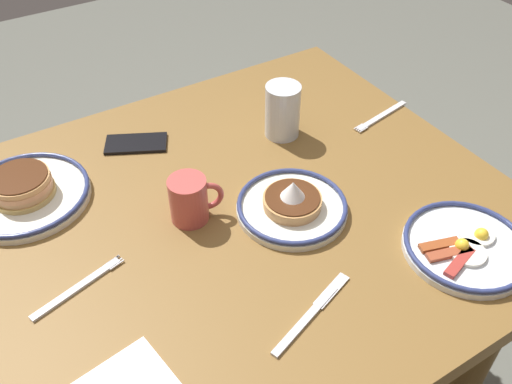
# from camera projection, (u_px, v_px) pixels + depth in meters

# --- Properties ---
(dining_table) EXTENTS (1.20, 0.99, 0.76)m
(dining_table) POSITION_uv_depth(u_px,v_px,m) (226.00, 250.00, 1.21)
(dining_table) COLOR brown
(dining_table) RESTS_ON ground_plane
(plate_near_main) EXTENTS (0.27, 0.27, 0.06)m
(plate_near_main) POSITION_uv_depth(u_px,v_px,m) (24.00, 192.00, 1.16)
(plate_near_main) COLOR silver
(plate_near_main) RESTS_ON dining_table
(plate_center_pancakes) EXTENTS (0.23, 0.23, 0.08)m
(plate_center_pancakes) POSITION_uv_depth(u_px,v_px,m) (292.00, 205.00, 1.13)
(plate_center_pancakes) COLOR silver
(plate_center_pancakes) RESTS_ON dining_table
(plate_far_companion) EXTENTS (0.24, 0.24, 0.04)m
(plate_far_companion) POSITION_uv_depth(u_px,v_px,m) (466.00, 246.00, 1.05)
(plate_far_companion) COLOR white
(plate_far_companion) RESTS_ON dining_table
(coffee_mug) EXTENTS (0.11, 0.08, 0.10)m
(coffee_mug) POSITION_uv_depth(u_px,v_px,m) (190.00, 199.00, 1.10)
(coffee_mug) COLOR #BF4C47
(coffee_mug) RESTS_ON dining_table
(drinking_glass) EXTENTS (0.08, 0.08, 0.13)m
(drinking_glass) POSITION_uv_depth(u_px,v_px,m) (282.00, 113.00, 1.31)
(drinking_glass) COLOR silver
(drinking_glass) RESTS_ON dining_table
(cell_phone) EXTENTS (0.16, 0.13, 0.01)m
(cell_phone) POSITION_uv_depth(u_px,v_px,m) (136.00, 143.00, 1.31)
(cell_phone) COLOR black
(cell_phone) RESTS_ON dining_table
(fork_near) EXTENTS (0.19, 0.05, 0.01)m
(fork_near) POSITION_uv_depth(u_px,v_px,m) (381.00, 116.00, 1.40)
(fork_near) COLOR silver
(fork_near) RESTS_ON dining_table
(fork_far) EXTENTS (0.19, 0.07, 0.01)m
(fork_far) POSITION_uv_depth(u_px,v_px,m) (79.00, 287.00, 0.99)
(fork_far) COLOR silver
(fork_far) RESTS_ON dining_table
(butter_knife) EXTENTS (0.21, 0.09, 0.01)m
(butter_knife) POSITION_uv_depth(u_px,v_px,m) (312.00, 313.00, 0.95)
(butter_knife) COLOR silver
(butter_knife) RESTS_ON dining_table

